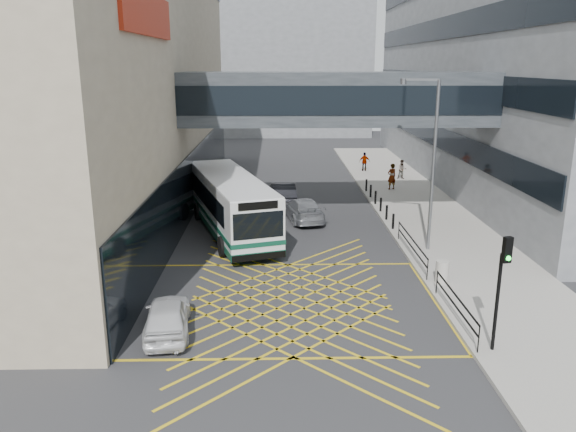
{
  "coord_description": "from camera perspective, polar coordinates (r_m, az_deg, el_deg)",
  "views": [
    {
      "loc": [
        -0.54,
        -21.22,
        9.49
      ],
      "look_at": [
        0.0,
        4.0,
        2.6
      ],
      "focal_mm": 35.0,
      "sensor_mm": 36.0,
      "label": 1
    }
  ],
  "objects": [
    {
      "name": "building_far",
      "position": [
        81.23,
        -2.33,
        14.92
      ],
      "size": [
        28.0,
        16.0,
        18.0
      ],
      "primitive_type": "cube",
      "color": "slate",
      "rests_on": "ground"
    },
    {
      "name": "litter_bin",
      "position": [
        25.64,
        15.37,
        -5.46
      ],
      "size": [
        0.57,
        0.57,
        0.98
      ],
      "primitive_type": "cylinder",
      "color": "#ADA89E",
      "rests_on": "pavement"
    },
    {
      "name": "car_dark",
      "position": [
        38.9,
        -0.56,
        2.32
      ],
      "size": [
        2.23,
        5.03,
        1.54
      ],
      "primitive_type": "imported",
      "rotation": [
        0.0,
        0.0,
        3.2
      ],
      "color": "black",
      "rests_on": "ground"
    },
    {
      "name": "pedestrian_b",
      "position": [
        47.73,
        11.52,
        4.66
      ],
      "size": [
        0.79,
        0.48,
        1.57
      ],
      "primitive_type": "imported",
      "rotation": [
        0.0,
        0.0,
        0.04
      ],
      "color": "gray",
      "rests_on": "pavement"
    },
    {
      "name": "car_silver",
      "position": [
        34.91,
        1.53,
        0.76
      ],
      "size": [
        2.86,
        5.05,
        1.48
      ],
      "primitive_type": "imported",
      "rotation": [
        0.0,
        0.0,
        3.33
      ],
      "color": "gray",
      "rests_on": "ground"
    },
    {
      "name": "bollards",
      "position": [
        37.9,
        9.13,
        1.53
      ],
      "size": [
        0.14,
        10.14,
        0.9
      ],
      "color": "black",
      "rests_on": "pavement"
    },
    {
      "name": "pedestrian_c",
      "position": [
        50.74,
        7.78,
        5.49
      ],
      "size": [
        0.98,
        0.47,
        1.65
      ],
      "primitive_type": "imported",
      "rotation": [
        0.0,
        0.0,
        3.14
      ],
      "color": "gray",
      "rests_on": "pavement"
    },
    {
      "name": "pedestrian_a",
      "position": [
        43.51,
        10.49,
        3.97
      ],
      "size": [
        0.94,
        0.82,
        1.97
      ],
      "primitive_type": "imported",
      "rotation": [
        0.0,
        0.0,
        3.53
      ],
      "color": "gray",
      "rests_on": "pavement"
    },
    {
      "name": "pavement",
      "position": [
        38.62,
        13.12,
        0.77
      ],
      "size": [
        6.0,
        54.0,
        0.16
      ],
      "primitive_type": "cube",
      "color": "#A49E96",
      "rests_on": "ground"
    },
    {
      "name": "skybridge",
      "position": [
        33.47,
        4.96,
        11.81
      ],
      "size": [
        20.0,
        4.1,
        3.0
      ],
      "color": "#363C41",
      "rests_on": "ground"
    },
    {
      "name": "box_junction",
      "position": [
        23.25,
        0.21,
        -8.8
      ],
      "size": [
        12.0,
        9.0,
        0.01
      ],
      "color": "gold",
      "rests_on": "ground"
    },
    {
      "name": "street_lamp",
      "position": [
        28.97,
        14.24,
        6.02
      ],
      "size": [
        1.89,
        0.95,
        8.61
      ],
      "rotation": [
        0.0,
        0.0,
        -0.39
      ],
      "color": "slate",
      "rests_on": "pavement"
    },
    {
      "name": "building_whsmith",
      "position": [
        41.13,
        -26.91,
        11.59
      ],
      "size": [
        24.17,
        42.0,
        16.0
      ],
      "color": "tan",
      "rests_on": "ground"
    },
    {
      "name": "car_white",
      "position": [
        21.0,
        -12.16,
        -9.9
      ],
      "size": [
        2.23,
        4.43,
        1.35
      ],
      "primitive_type": "imported",
      "rotation": [
        0.0,
        0.0,
        3.26
      ],
      "color": "silver",
      "rests_on": "ground"
    },
    {
      "name": "bus",
      "position": [
        32.22,
        -5.89,
        1.36
      ],
      "size": [
        6.13,
        12.15,
        3.33
      ],
      "rotation": [
        0.0,
        0.0,
        0.3
      ],
      "color": "silver",
      "rests_on": "ground"
    },
    {
      "name": "ground",
      "position": [
        23.25,
        0.21,
        -8.81
      ],
      "size": [
        120.0,
        120.0,
        0.0
      ],
      "primitive_type": "plane",
      "color": "#333335"
    },
    {
      "name": "kerb_railings",
      "position": [
        25.45,
        14.14,
        -4.98
      ],
      "size": [
        0.05,
        12.54,
        1.0
      ],
      "color": "black",
      "rests_on": "pavement"
    },
    {
      "name": "traffic_light",
      "position": [
        19.52,
        20.91,
        -5.86
      ],
      "size": [
        0.32,
        0.48,
        4.04
      ],
      "rotation": [
        0.0,
        0.0,
        0.26
      ],
      "color": "black",
      "rests_on": "pavement"
    }
  ]
}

